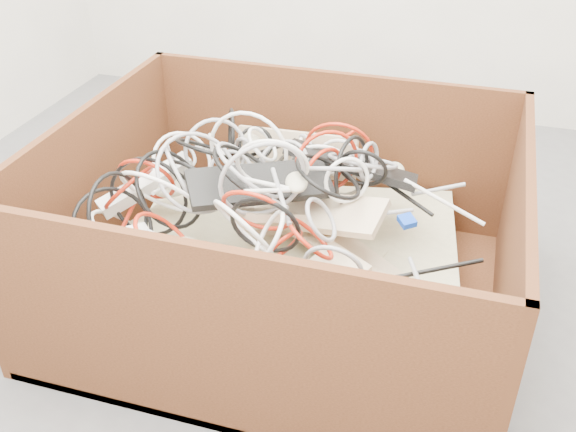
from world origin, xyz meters
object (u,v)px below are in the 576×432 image
(cardboard_box, at_px, (280,263))
(vga_plug, at_px, (407,221))
(power_strip_right, at_px, (155,261))
(power_strip_left, at_px, (146,185))

(cardboard_box, distance_m, vga_plug, 0.42)
(cardboard_box, distance_m, power_strip_right, 0.44)
(cardboard_box, relative_size, power_strip_right, 4.81)
(cardboard_box, relative_size, power_strip_left, 4.23)
(power_strip_left, xyz_separation_m, power_strip_right, (0.18, -0.31, -0.03))
(cardboard_box, xyz_separation_m, power_strip_right, (-0.24, -0.32, 0.19))
(cardboard_box, height_order, power_strip_left, cardboard_box)
(power_strip_left, distance_m, vga_plug, 0.78)
(cardboard_box, bearing_deg, vga_plug, 1.80)
(power_strip_right, relative_size, vga_plug, 5.91)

